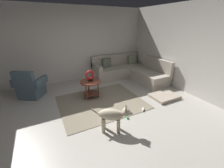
{
  "coord_description": "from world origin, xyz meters",
  "views": [
    {
      "loc": [
        -1.24,
        -2.7,
        2.11
      ],
      "look_at": [
        0.45,
        0.6,
        0.55
      ],
      "focal_mm": 23.31,
      "sensor_mm": 36.0,
      "label": 1
    }
  ],
  "objects_px": {
    "dog_toy_bone": "(143,109)",
    "torus_sculpture": "(90,76)",
    "side_table": "(91,85)",
    "armchair": "(30,87)",
    "dog": "(113,116)",
    "sectional_couch": "(130,71)",
    "dog_bed_mat": "(164,96)",
    "dog_toy_rope": "(127,116)"
  },
  "relations": [
    {
      "from": "armchair",
      "to": "dog",
      "type": "bearing_deg",
      "value": -26.41
    },
    {
      "from": "dog_toy_bone",
      "to": "torus_sculpture",
      "type": "bearing_deg",
      "value": 126.6
    },
    {
      "from": "armchair",
      "to": "side_table",
      "type": "xyz_separation_m",
      "value": [
        1.62,
        -0.88,
        0.09
      ]
    },
    {
      "from": "side_table",
      "to": "torus_sculpture",
      "type": "bearing_deg",
      "value": -90.0
    },
    {
      "from": "dog_bed_mat",
      "to": "dog",
      "type": "bearing_deg",
      "value": -163.9
    },
    {
      "from": "dog",
      "to": "dog_bed_mat",
      "type": "bearing_deg",
      "value": 138.39
    },
    {
      "from": "armchair",
      "to": "dog_toy_bone",
      "type": "height_order",
      "value": "armchair"
    },
    {
      "from": "torus_sculpture",
      "to": "side_table",
      "type": "bearing_deg",
      "value": 90.0
    },
    {
      "from": "torus_sculpture",
      "to": "dog_bed_mat",
      "type": "distance_m",
      "value": 2.32
    },
    {
      "from": "side_table",
      "to": "dog_toy_rope",
      "type": "height_order",
      "value": "side_table"
    },
    {
      "from": "dog",
      "to": "sectional_couch",
      "type": "bearing_deg",
      "value": 172.95
    },
    {
      "from": "side_table",
      "to": "dog",
      "type": "relative_size",
      "value": 0.81
    },
    {
      "from": "dog",
      "to": "torus_sculpture",
      "type": "bearing_deg",
      "value": -151.28
    },
    {
      "from": "dog_bed_mat",
      "to": "dog",
      "type": "distance_m",
      "value": 2.19
    },
    {
      "from": "dog_toy_rope",
      "to": "armchair",
      "type": "bearing_deg",
      "value": 132.44
    },
    {
      "from": "sectional_couch",
      "to": "armchair",
      "type": "bearing_deg",
      "value": -179.38
    },
    {
      "from": "sectional_couch",
      "to": "armchair",
      "type": "height_order",
      "value": "same"
    },
    {
      "from": "dog_toy_rope",
      "to": "dog_toy_bone",
      "type": "xyz_separation_m",
      "value": [
        0.55,
        0.05,
        0.0
      ]
    },
    {
      "from": "torus_sculpture",
      "to": "sectional_couch",
      "type": "bearing_deg",
      "value": 24.79
    },
    {
      "from": "side_table",
      "to": "torus_sculpture",
      "type": "distance_m",
      "value": 0.29
    },
    {
      "from": "dog_bed_mat",
      "to": "dog_toy_rope",
      "type": "height_order",
      "value": "dog_bed_mat"
    },
    {
      "from": "sectional_couch",
      "to": "dog",
      "type": "bearing_deg",
      "value": -129.33
    },
    {
      "from": "armchair",
      "to": "dog",
      "type": "distance_m",
      "value": 2.93
    },
    {
      "from": "side_table",
      "to": "dog_toy_rope",
      "type": "bearing_deg",
      "value": -72.88
    },
    {
      "from": "sectional_couch",
      "to": "side_table",
      "type": "distance_m",
      "value": 2.19
    },
    {
      "from": "sectional_couch",
      "to": "torus_sculpture",
      "type": "bearing_deg",
      "value": -155.21
    },
    {
      "from": "dog_toy_bone",
      "to": "armchair",
      "type": "bearing_deg",
      "value": 139.9
    },
    {
      "from": "armchair",
      "to": "dog",
      "type": "relative_size",
      "value": 1.34
    },
    {
      "from": "torus_sculpture",
      "to": "dog_toy_bone",
      "type": "relative_size",
      "value": 1.81
    },
    {
      "from": "torus_sculpture",
      "to": "dog_toy_bone",
      "type": "xyz_separation_m",
      "value": [
        0.96,
        -1.3,
        -0.68
      ]
    },
    {
      "from": "sectional_couch",
      "to": "dog_bed_mat",
      "type": "xyz_separation_m",
      "value": [
        -0.01,
        -1.94,
        -0.24
      ]
    },
    {
      "from": "side_table",
      "to": "dog",
      "type": "bearing_deg",
      "value": -93.57
    },
    {
      "from": "armchair",
      "to": "dog_bed_mat",
      "type": "distance_m",
      "value": 4.07
    },
    {
      "from": "side_table",
      "to": "sectional_couch",
      "type": "bearing_deg",
      "value": 24.79
    },
    {
      "from": "torus_sculpture",
      "to": "dog",
      "type": "relative_size",
      "value": 0.44
    },
    {
      "from": "torus_sculpture",
      "to": "dog",
      "type": "xyz_separation_m",
      "value": [
        -0.1,
        -1.63,
        -0.33
      ]
    },
    {
      "from": "dog_toy_rope",
      "to": "dog_toy_bone",
      "type": "height_order",
      "value": "dog_toy_bone"
    },
    {
      "from": "sectional_couch",
      "to": "dog_bed_mat",
      "type": "height_order",
      "value": "sectional_couch"
    },
    {
      "from": "dog",
      "to": "armchair",
      "type": "bearing_deg",
      "value": -116.52
    },
    {
      "from": "armchair",
      "to": "side_table",
      "type": "height_order",
      "value": "armchair"
    },
    {
      "from": "armchair",
      "to": "torus_sculpture",
      "type": "bearing_deg",
      "value": 3.94
    },
    {
      "from": "sectional_couch",
      "to": "torus_sculpture",
      "type": "relative_size",
      "value": 6.9
    }
  ]
}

